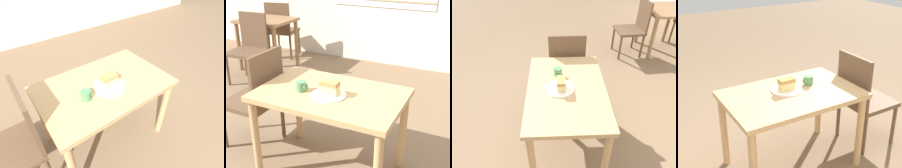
% 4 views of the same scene
% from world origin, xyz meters
% --- Properties ---
extents(dining_table_near, '(1.10, 0.71, 0.71)m').
position_xyz_m(dining_table_near, '(-0.04, 0.27, 0.60)').
color(dining_table_near, tan).
rests_on(dining_table_near, ground_plane).
extents(dining_table_far, '(0.77, 0.64, 0.75)m').
position_xyz_m(dining_table_far, '(-2.02, 2.03, 0.61)').
color(dining_table_far, olive).
rests_on(dining_table_far, ground_plane).
extents(chair_near_window, '(0.44, 0.44, 0.92)m').
position_xyz_m(chair_near_window, '(-0.79, 0.32, 0.50)').
color(chair_near_window, brown).
rests_on(chair_near_window, ground_plane).
extents(chair_far_corner, '(0.47, 0.47, 0.92)m').
position_xyz_m(chair_far_corner, '(-1.92, 1.51, 0.50)').
color(chair_far_corner, brown).
rests_on(chair_far_corner, ground_plane).
extents(chair_far_opposite, '(0.52, 0.52, 0.92)m').
position_xyz_m(chair_far_opposite, '(-2.15, 2.56, 0.50)').
color(chair_far_opposite, brown).
rests_on(chair_far_opposite, ground_plane).
extents(plate, '(0.26, 0.26, 0.01)m').
position_xyz_m(plate, '(-0.02, 0.22, 0.71)').
color(plate, white).
rests_on(plate, dining_table_near).
extents(cake_slice, '(0.13, 0.08, 0.10)m').
position_xyz_m(cake_slice, '(-0.02, 0.23, 0.77)').
color(cake_slice, '#E0C67F').
rests_on(cake_slice, plate).
extents(coffee_mug, '(0.09, 0.08, 0.08)m').
position_xyz_m(coffee_mug, '(-0.25, 0.20, 0.74)').
color(coffee_mug, '#4C8456').
rests_on(coffee_mug, dining_table_near).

